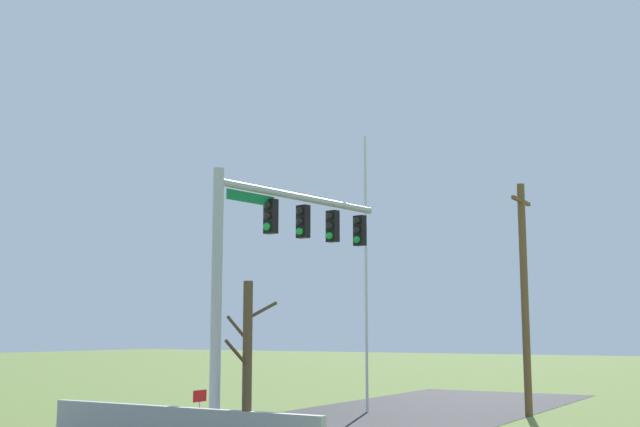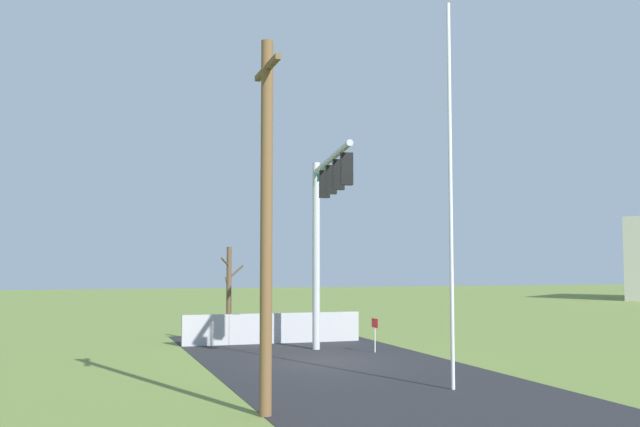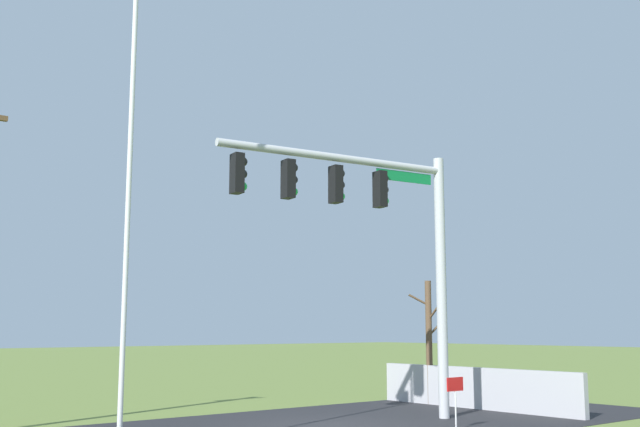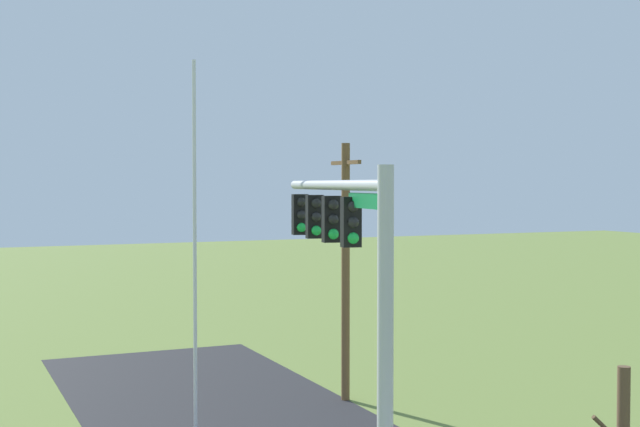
# 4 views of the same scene
# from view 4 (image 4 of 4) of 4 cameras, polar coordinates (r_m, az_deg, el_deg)

# --- Properties ---
(signal_mast) EXTENTS (6.70, 1.30, 7.04)m
(signal_mast) POSITION_cam_4_polar(r_m,az_deg,el_deg) (16.65, 1.92, -3.66)
(signal_mast) COLOR #B2B5BA
(signal_mast) RESTS_ON ground_plane
(flagpole) EXTENTS (0.10, 0.10, 9.99)m
(flagpole) POSITION_cam_4_polar(r_m,az_deg,el_deg) (23.23, -8.25, -2.30)
(flagpole) COLOR silver
(flagpole) RESTS_ON ground_plane
(utility_pole) EXTENTS (1.90, 0.26, 7.97)m
(utility_pole) POSITION_cam_4_polar(r_m,az_deg,el_deg) (26.75, 1.70, -3.54)
(utility_pole) COLOR brown
(utility_pole) RESTS_ON ground_plane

